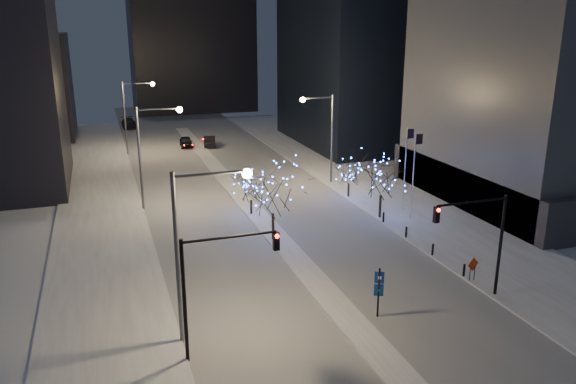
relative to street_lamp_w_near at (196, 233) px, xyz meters
name	(u,v)px	position (x,y,z in m)	size (l,w,h in m)	color
ground	(357,330)	(8.94, -2.00, -6.50)	(160.00, 160.00, 0.00)	silver
road	(226,180)	(8.94, 33.00, -6.49)	(20.00, 130.00, 0.02)	#A0A5AE
median	(237,191)	(8.94, 28.00, -6.42)	(2.00, 80.00, 0.15)	white
east_sidewalk	(407,204)	(23.94, 18.00, -6.42)	(10.00, 90.00, 0.15)	white
west_sidewalk	(102,239)	(-5.06, 18.00, -6.42)	(8.00, 90.00, 0.15)	white
plinth	(576,175)	(42.94, 16.00, -4.50)	(30.00, 24.00, 4.00)	#38383D
filler_west_far	(9,87)	(-17.06, 68.00, 1.50)	(18.00, 16.00, 16.00)	black
horizon_block	(189,5)	(14.94, 90.00, 14.50)	(24.00, 14.00, 42.00)	black
street_lamp_w_near	(196,233)	(0.00, 0.00, 0.00)	(4.40, 0.56, 10.00)	#595E66
street_lamp_w_mid	(150,143)	(0.00, 25.00, 0.00)	(4.40, 0.56, 10.00)	#595E66
street_lamp_w_far	(132,108)	(0.00, 50.00, 0.00)	(4.40, 0.56, 10.00)	#595E66
street_lamp_east	(325,127)	(19.02, 28.00, -0.05)	(3.90, 0.56, 10.00)	#595E66
traffic_signal_west	(213,276)	(0.50, -2.00, -1.74)	(5.26, 0.43, 7.00)	black
traffic_signal_east	(482,231)	(17.88, -1.00, -1.74)	(5.26, 0.43, 7.00)	black
flagpoles	(410,166)	(22.30, 15.25, -1.70)	(1.35, 2.60, 8.00)	silver
bollards	(419,240)	(19.14, 8.00, -5.90)	(0.16, 12.16, 0.90)	black
car_near	(186,142)	(7.44, 52.80, -5.75)	(1.77, 4.39, 1.50)	black
car_mid	(209,141)	(10.76, 52.30, -5.72)	(1.64, 4.71, 1.55)	black
car_far	(129,123)	(0.48, 71.83, -5.68)	(2.28, 5.62, 1.63)	black
holiday_tree_median_near	(273,190)	(8.44, 13.17, -2.13)	(6.48, 6.48, 6.58)	black
holiday_tree_median_far	(251,187)	(8.44, 20.08, -3.77)	(3.80, 3.80, 4.09)	black
holiday_tree_plaza_near	(382,177)	(19.44, 15.28, -2.46)	(5.94, 5.94, 6.03)	black
holiday_tree_plaza_far	(349,172)	(19.44, 22.21, -3.72)	(4.34, 4.34, 4.14)	black
wayfinding_sign	(379,287)	(10.76, -1.00, -4.50)	(0.55, 0.31, 3.25)	black
construction_sign	(473,266)	(19.24, 1.22, -5.30)	(1.04, 0.28, 1.74)	black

